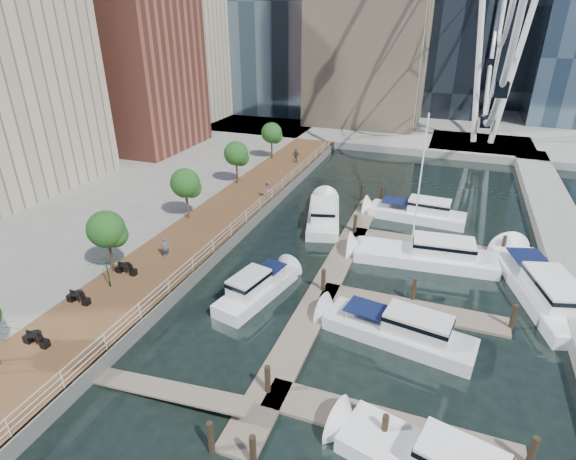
{
  "coord_description": "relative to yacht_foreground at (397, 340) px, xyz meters",
  "views": [
    {
      "loc": [
        9.88,
        -17.68,
        17.43
      ],
      "look_at": [
        -0.61,
        10.74,
        3.0
      ],
      "focal_mm": 28.0,
      "sensor_mm": 36.0,
      "label": 1
    }
  ],
  "objects": [
    {
      "name": "railing",
      "position": [
        -14.7,
        10.4,
        1.52
      ],
      "size": [
        0.1,
        60.0,
        1.05
      ],
      "primitive_type": null,
      "color": "white",
      "rests_on": "boardwalk"
    },
    {
      "name": "pedestrian_mid",
      "position": [
        -15.32,
        16.53,
        1.84
      ],
      "size": [
        1.01,
        1.03,
        1.67
      ],
      "primitive_type": "imported",
      "rotation": [
        0.0,
        0.0,
        -2.31
      ],
      "color": "gray",
      "rests_on": "boardwalk"
    },
    {
      "name": "ground",
      "position": [
        -8.6,
        -4.6,
        0.0
      ],
      "size": [
        520.0,
        520.0,
        0.0
      ],
      "primitive_type": "plane",
      "color": "black",
      "rests_on": "ground"
    },
    {
      "name": "midrise_condos",
      "position": [
        -42.16,
        22.22,
        13.42
      ],
      "size": [
        19.0,
        67.0,
        28.0
      ],
      "color": "#BCAD8E",
      "rests_on": "ground"
    },
    {
      "name": "moored_yachts",
      "position": [
        0.31,
        9.28,
        0.0
      ],
      "size": [
        23.48,
        30.96,
        11.5
      ],
      "color": "white",
      "rests_on": "ground"
    },
    {
      "name": "seawall",
      "position": [
        -14.6,
        10.4,
        0.5
      ],
      "size": [
        0.25,
        60.0,
        1.0
      ],
      "primitive_type": "cube",
      "color": "#595954",
      "rests_on": "ground"
    },
    {
      "name": "floating_docks",
      "position": [
        -0.63,
        5.38,
        0.49
      ],
      "size": [
        16.0,
        34.0,
        2.6
      ],
      "color": "#6D6051",
      "rests_on": "ground"
    },
    {
      "name": "pedestrian_far",
      "position": [
        -16.55,
        28.91,
        1.85
      ],
      "size": [
        1.01,
        0.47,
        1.69
      ],
      "primitive_type": "imported",
      "rotation": [
        0.0,
        0.0,
        3.09
      ],
      "color": "#363D44",
      "rests_on": "boardwalk"
    },
    {
      "name": "street_trees",
      "position": [
        -20.0,
        9.4,
        4.29
      ],
      "size": [
        2.6,
        42.6,
        4.6
      ],
      "color": "#3F2B1C",
      "rests_on": "ground"
    },
    {
      "name": "land_far",
      "position": [
        -8.6,
        97.4,
        0.5
      ],
      "size": [
        200.0,
        114.0,
        1.0
      ],
      "primitive_type": "cube",
      "color": "gray",
      "rests_on": "ground"
    },
    {
      "name": "cafe_tables",
      "position": [
        -19.0,
        -6.6,
        1.37
      ],
      "size": [
        2.5,
        13.7,
        0.74
      ],
      "color": "black",
      "rests_on": "ground"
    },
    {
      "name": "yacht_foreground",
      "position": [
        0.0,
        0.0,
        0.0
      ],
      "size": [
        9.91,
        4.14,
        2.15
      ],
      "primitive_type": null,
      "rotation": [
        0.0,
        0.0,
        1.4
      ],
      "color": "silver",
      "rests_on": "ground"
    },
    {
      "name": "cafe_seating",
      "position": [
        -18.96,
        -8.12,
        2.17
      ],
      "size": [
        3.16,
        11.67,
        2.41
      ],
      "color": "#0F371D",
      "rests_on": "ground"
    },
    {
      "name": "land_inland",
      "position": [
        -44.6,
        10.4,
        0.5
      ],
      "size": [
        48.0,
        90.0,
        1.0
      ],
      "primitive_type": "cube",
      "color": "gray",
      "rests_on": "ground"
    },
    {
      "name": "pier",
      "position": [
        5.4,
        47.4,
        0.5
      ],
      "size": [
        14.0,
        12.0,
        1.0
      ],
      "primitive_type": "cube",
      "color": "gray",
      "rests_on": "ground"
    },
    {
      "name": "pedestrian_near",
      "position": [
        -17.7,
        2.53,
        1.77
      ],
      "size": [
        0.64,
        0.67,
        1.54
      ],
      "primitive_type": "imported",
      "rotation": [
        0.0,
        0.0,
        0.88
      ],
      "color": "#4D5567",
      "rests_on": "boardwalk"
    },
    {
      "name": "boardwalk",
      "position": [
        -17.6,
        10.4,
        0.5
      ],
      "size": [
        6.0,
        60.0,
        1.0
      ],
      "primitive_type": "cube",
      "color": "brown",
      "rests_on": "ground"
    },
    {
      "name": "breakwater",
      "position": [
        11.4,
        15.4,
        0.5
      ],
      "size": [
        4.0,
        60.0,
        1.0
      ],
      "primitive_type": "cube",
      "color": "gray",
      "rests_on": "ground"
    }
  ]
}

